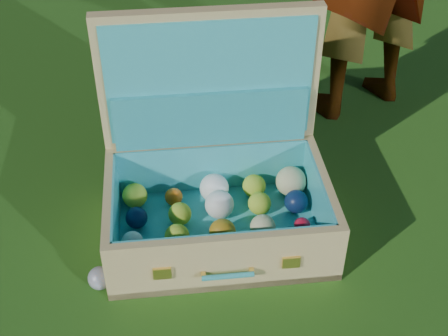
% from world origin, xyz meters
% --- Properties ---
extents(ground, '(60.00, 60.00, 0.00)m').
position_xyz_m(ground, '(0.00, 0.00, 0.00)').
color(ground, '#215114').
rests_on(ground, ground).
extents(stray_ball, '(0.07, 0.07, 0.07)m').
position_xyz_m(stray_ball, '(-0.46, -0.13, 0.03)').
color(stray_ball, teal).
rests_on(stray_ball, ground).
extents(suitcase, '(0.79, 0.67, 0.65)m').
position_xyz_m(suitcase, '(-0.19, 0.22, 0.18)').
color(suitcase, '#D6B873').
rests_on(suitcase, ground).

